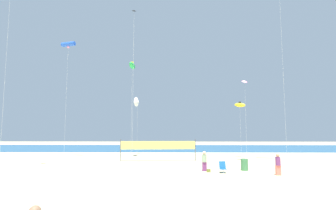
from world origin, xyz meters
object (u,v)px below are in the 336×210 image
object	(u,v)px
kite_yellow_inflatable	(240,105)
volleyball_net	(158,146)
trash_barrel	(244,165)
kite_pink_diamond	(245,82)
beachgoer_plum_shirt	(278,164)
kite_white_delta	(137,102)
kite_green_inflatable	(132,66)
beachgoer_sage_shirt	(204,160)
beach_handbag	(209,171)
kite_black_diamond	(134,22)
kite_blue_tube	(68,44)
folding_beach_chair	(223,167)

from	to	relation	value
kite_yellow_inflatable	volleyball_net	bearing A→B (deg)	-162.10
trash_barrel	kite_pink_diamond	distance (m)	9.63
beachgoer_plum_shirt	kite_white_delta	world-z (taller)	kite_white_delta
volleyball_net	kite_green_inflatable	xyz separation A→B (m)	(-3.42, 2.42, 9.73)
volleyball_net	kite_pink_diamond	bearing A→B (deg)	-8.44
beachgoer_sage_shirt	kite_pink_diamond	size ratio (longest dim) A/B	0.19
volleyball_net	kite_green_inflatable	world-z (taller)	kite_green_inflatable
kite_white_delta	kite_yellow_inflatable	world-z (taller)	kite_white_delta
beach_handbag	kite_black_diamond	size ratio (longest dim) A/B	0.02
trash_barrel	volleyball_net	bearing A→B (deg)	140.00
trash_barrel	kite_blue_tube	distance (m)	24.68
trash_barrel	kite_blue_tube	bearing A→B (deg)	156.40
beach_handbag	kite_black_diamond	world-z (taller)	kite_black_diamond
folding_beach_chair	kite_black_diamond	world-z (taller)	kite_black_diamond
volleyball_net	kite_yellow_inflatable	size ratio (longest dim) A/B	1.20
trash_barrel	beach_handbag	world-z (taller)	trash_barrel
kite_pink_diamond	beach_handbag	bearing A→B (deg)	-129.01
kite_white_delta	kite_black_diamond	size ratio (longest dim) A/B	0.55
kite_black_diamond	kite_yellow_inflatable	distance (m)	16.50
volleyball_net	beach_handbag	distance (m)	8.81
folding_beach_chair	kite_green_inflatable	distance (m)	17.38
volleyball_net	kite_green_inflatable	distance (m)	10.60
kite_blue_tube	kite_black_diamond	size ratio (longest dim) A/B	0.97
beachgoer_sage_shirt	kite_black_diamond	xyz separation A→B (m)	(-6.23, 1.16, 12.58)
kite_blue_tube	kite_black_diamond	distance (m)	11.99
folding_beach_chair	kite_black_diamond	xyz separation A→B (m)	(-7.59, 1.96, 12.99)
beachgoer_sage_shirt	folding_beach_chair	size ratio (longest dim) A/B	1.85
beach_handbag	kite_yellow_inflatable	xyz separation A→B (m)	(5.51, 10.65, 6.39)
kite_blue_tube	kite_white_delta	size ratio (longest dim) A/B	1.79
beach_handbag	kite_pink_diamond	world-z (taller)	kite_pink_diamond
kite_blue_tube	kite_white_delta	distance (m)	11.40
beachgoer_plum_shirt	trash_barrel	bearing A→B (deg)	-77.06
beachgoer_sage_shirt	beach_handbag	xyz separation A→B (m)	(0.26, -0.54, -0.75)
beachgoer_sage_shirt	kite_black_diamond	distance (m)	14.09
folding_beach_chair	kite_pink_diamond	bearing A→B (deg)	94.15
kite_blue_tube	kite_yellow_inflatable	distance (m)	22.59
volleyball_net	kite_white_delta	world-z (taller)	kite_white_delta
trash_barrel	kite_pink_diamond	bearing A→B (deg)	71.37
beachgoer_plum_shirt	kite_green_inflatable	world-z (taller)	kite_green_inflatable
beachgoer_plum_shirt	kite_green_inflatable	xyz separation A→B (m)	(-12.99, 11.19, 10.50)
folding_beach_chair	volleyball_net	xyz separation A→B (m)	(-5.61, 7.67, 1.17)
beachgoer_sage_shirt	folding_beach_chair	xyz separation A→B (m)	(1.36, -0.80, -0.41)
kite_blue_tube	kite_pink_diamond	distance (m)	21.61
beachgoer_plum_shirt	kite_green_inflatable	size ratio (longest dim) A/B	0.14
kite_blue_tube	kite_white_delta	xyz separation A→B (m)	(8.03, 4.63, -6.64)
kite_green_inflatable	kite_yellow_inflatable	size ratio (longest dim) A/B	1.72
folding_beach_chair	kite_blue_tube	size ratio (longest dim) A/B	0.06
folding_beach_chair	kite_yellow_inflatable	bearing A→B (deg)	103.19
folding_beach_chair	kite_black_diamond	size ratio (longest dim) A/B	0.06
beachgoer_sage_shirt	trash_barrel	world-z (taller)	beachgoer_sage_shirt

